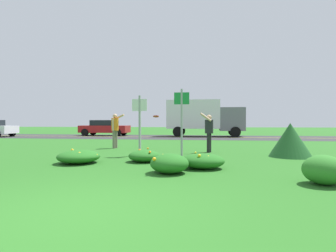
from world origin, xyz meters
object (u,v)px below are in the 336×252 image
object	(u,v)px
person_thrower_orange_shirt	(115,128)
person_catcher_dark_shirt	(209,130)
box_truck_gray	(204,116)
sign_post_near_path	(140,119)
car_red_center_left	(105,128)
sign_post_by_roadside	(182,115)
frisbee_red	(156,116)

from	to	relation	value
person_thrower_orange_shirt	person_catcher_dark_shirt	world-z (taller)	person_thrower_orange_shirt
person_catcher_dark_shirt	box_truck_gray	size ratio (longest dim) A/B	0.24
person_thrower_orange_shirt	person_catcher_dark_shirt	bearing A→B (deg)	-15.29
person_thrower_orange_shirt	box_truck_gray	distance (m)	12.67
sign_post_near_path	car_red_center_left	distance (m)	16.36
sign_post_by_roadside	box_truck_gray	world-z (taller)	box_truck_gray
sign_post_by_roadside	frisbee_red	distance (m)	2.42
car_red_center_left	box_truck_gray	distance (m)	9.31
sign_post_by_roadside	car_red_center_left	distance (m)	16.89
sign_post_near_path	sign_post_by_roadside	world-z (taller)	sign_post_by_roadside
sign_post_by_roadside	car_red_center_left	size ratio (longest dim) A/B	0.55
sign_post_by_roadside	person_catcher_dark_shirt	bearing A→B (deg)	51.25
person_catcher_dark_shirt	sign_post_by_roadside	bearing A→B (deg)	-128.75
frisbee_red	box_truck_gray	world-z (taller)	box_truck_gray
sign_post_near_path	frisbee_red	size ratio (longest dim) A/B	8.21
sign_post_near_path	sign_post_by_roadside	bearing A→B (deg)	8.88
person_thrower_orange_shirt	box_truck_gray	world-z (taller)	box_truck_gray
sign_post_near_path	person_catcher_dark_shirt	bearing A→B (deg)	30.38
box_truck_gray	sign_post_near_path	bearing A→B (deg)	-98.08
person_thrower_orange_shirt	box_truck_gray	size ratio (longest dim) A/B	0.25
sign_post_near_path	box_truck_gray	xyz separation A→B (m)	(2.09, 14.70, 0.45)
person_catcher_dark_shirt	frisbee_red	size ratio (longest dim) A/B	6.03
person_thrower_orange_shirt	sign_post_by_roadside	bearing A→B (deg)	-35.59
sign_post_by_roadside	box_truck_gray	size ratio (longest dim) A/B	0.37
person_thrower_orange_shirt	person_catcher_dark_shirt	size ratio (longest dim) A/B	1.01
sign_post_near_path	person_thrower_orange_shirt	distance (m)	3.33
person_thrower_orange_shirt	frisbee_red	world-z (taller)	person_thrower_orange_shirt
car_red_center_left	frisbee_red	bearing A→B (deg)	-59.51
person_thrower_orange_shirt	person_catcher_dark_shirt	xyz separation A→B (m)	(4.44, -1.21, -0.06)
sign_post_by_roadside	box_truck_gray	bearing A→B (deg)	87.82
sign_post_near_path	sign_post_by_roadside	size ratio (longest dim) A/B	0.90
person_thrower_orange_shirt	frisbee_red	bearing A→B (deg)	-12.49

